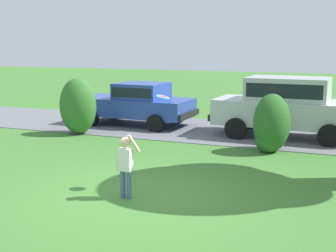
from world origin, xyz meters
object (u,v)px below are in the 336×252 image
Objects in this scene: parked_suv at (287,104)px; child_thrower at (126,162)px; frisbee at (163,97)px; parked_sedan at (137,102)px.

child_thrower is (-2.08, -7.17, -0.36)m from parked_suv.
child_thrower is 1.53m from frisbee.
frisbee is (-1.67, -6.29, 0.82)m from parked_suv.
parked_sedan is 3.47× the size of child_thrower.
parked_sedan is 0.94× the size of parked_suv.
parked_suv is 3.71× the size of child_thrower.
frisbee is (3.74, -6.55, 1.05)m from parked_sedan.
frisbee reaches higher than parked_suv.
parked_sedan is 15.95× the size of frisbee.
parked_suv is 7.47m from child_thrower.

